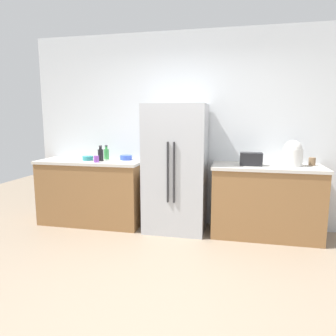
{
  "coord_description": "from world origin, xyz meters",
  "views": [
    {
      "loc": [
        0.56,
        -2.52,
        1.54
      ],
      "look_at": [
        -0.09,
        0.48,
        1.05
      ],
      "focal_mm": 33.24,
      "sensor_mm": 36.0,
      "label": 1
    }
  ],
  "objects": [
    {
      "name": "bowl_b",
      "position": [
        -0.99,
        1.74,
        0.97
      ],
      "size": [
        0.17,
        0.17,
        0.07
      ],
      "primitive_type": "cylinder",
      "color": "blue",
      "rests_on": "counter_left"
    },
    {
      "name": "ground_plane",
      "position": [
        0.0,
        0.0,
        0.0
      ],
      "size": [
        9.73,
        9.73,
        0.0
      ],
      "primitive_type": "plane",
      "color": "gray"
    },
    {
      "name": "rice_cooker",
      "position": [
        1.28,
        1.64,
        1.1
      ],
      "size": [
        0.24,
        0.24,
        0.33
      ],
      "color": "silver",
      "rests_on": "counter_right"
    },
    {
      "name": "bowl_a",
      "position": [
        -1.52,
        1.59,
        0.97
      ],
      "size": [
        0.15,
        0.15,
        0.06
      ],
      "primitive_type": "cylinder",
      "color": "teal",
      "rests_on": "counter_left"
    },
    {
      "name": "counter_left",
      "position": [
        -1.48,
        1.61,
        0.47
      ],
      "size": [
        1.52,
        0.64,
        0.94
      ],
      "color": "olive",
      "rests_on": "ground_plane"
    },
    {
      "name": "cup_b",
      "position": [
        -1.31,
        1.42,
        0.98
      ],
      "size": [
        0.07,
        0.07,
        0.09
      ],
      "primitive_type": "cylinder",
      "color": "purple",
      "rests_on": "counter_left"
    },
    {
      "name": "kitchen_back_panel",
      "position": [
        0.0,
        1.97,
        1.37
      ],
      "size": [
        4.86,
        0.1,
        2.74
      ],
      "primitive_type": "cube",
      "color": "silver",
      "rests_on": "ground_plane"
    },
    {
      "name": "bottle_b",
      "position": [
        -1.29,
        1.74,
        1.02
      ],
      "size": [
        0.07,
        0.07,
        0.21
      ],
      "color": "green",
      "rests_on": "counter_left"
    },
    {
      "name": "toaster",
      "position": [
        0.76,
        1.57,
        1.02
      ],
      "size": [
        0.28,
        0.17,
        0.17
      ],
      "primitive_type": "cube",
      "color": "black",
      "rests_on": "counter_right"
    },
    {
      "name": "cup_a",
      "position": [
        1.54,
        1.74,
        0.99
      ],
      "size": [
        0.09,
        0.09,
        0.1
      ],
      "primitive_type": "cylinder",
      "color": "brown",
      "rests_on": "counter_right"
    },
    {
      "name": "counter_right",
      "position": [
        0.97,
        1.61,
        0.47
      ],
      "size": [
        1.4,
        0.64,
        0.94
      ],
      "color": "olive",
      "rests_on": "ground_plane"
    },
    {
      "name": "refrigerator",
      "position": [
        -0.22,
        1.59,
        0.86
      ],
      "size": [
        0.82,
        0.65,
        1.72
      ],
      "color": "#B2B5BA",
      "rests_on": "ground_plane"
    },
    {
      "name": "bottle_a",
      "position": [
        -1.3,
        1.55,
        1.03
      ],
      "size": [
        0.08,
        0.08,
        0.22
      ],
      "color": "black",
      "rests_on": "counter_left"
    }
  ]
}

